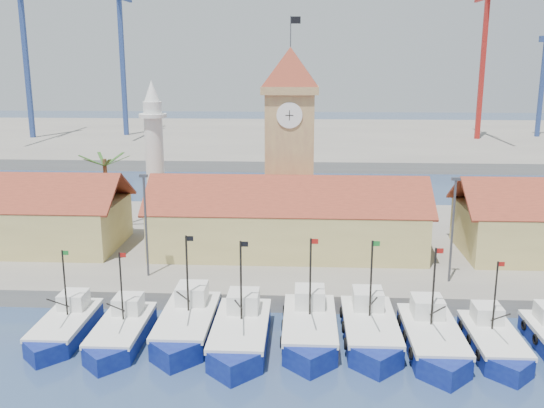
# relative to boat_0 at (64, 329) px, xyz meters

# --- Properties ---
(ground) EXTENTS (400.00, 400.00, 0.00)m
(ground) POSITION_rel_boat_0_xyz_m (15.95, -2.69, -0.71)
(ground) COLOR navy
(ground) RESTS_ON ground
(quay) EXTENTS (140.00, 32.00, 1.50)m
(quay) POSITION_rel_boat_0_xyz_m (15.95, 21.31, 0.04)
(quay) COLOR gray
(quay) RESTS_ON ground
(terminal) EXTENTS (240.00, 80.00, 2.00)m
(terminal) POSITION_rel_boat_0_xyz_m (15.95, 107.31, 0.29)
(terminal) COLOR gray
(terminal) RESTS_ON ground
(boat_0) EXTENTS (3.30, 9.04, 6.84)m
(boat_0) POSITION_rel_boat_0_xyz_m (0.00, 0.00, 0.00)
(boat_0) COLOR navy
(boat_0) RESTS_ON ground
(boat_1) EXTENTS (3.37, 9.23, 6.98)m
(boat_1) POSITION_rel_boat_0_xyz_m (4.43, -0.70, 0.01)
(boat_1) COLOR navy
(boat_1) RESTS_ON ground
(boat_2) EXTENTS (3.83, 10.49, 7.94)m
(boat_2) POSITION_rel_boat_0_xyz_m (8.97, 0.59, 0.11)
(boat_2) COLOR navy
(boat_2) RESTS_ON ground
(boat_3) EXTENTS (3.86, 10.58, 8.01)m
(boat_3) POSITION_rel_boat_0_xyz_m (13.08, -0.75, 0.12)
(boat_3) COLOR navy
(boat_3) RESTS_ON ground
(boat_4) EXTENTS (3.83, 10.48, 7.93)m
(boat_4) POSITION_rel_boat_0_xyz_m (18.02, 0.39, 0.11)
(boat_4) COLOR navy
(boat_4) RESTS_ON ground
(boat_5) EXTENTS (3.78, 10.35, 7.83)m
(boat_5) POSITION_rel_boat_0_xyz_m (22.41, 0.40, 0.10)
(boat_5) COLOR navy
(boat_5) RESTS_ON ground
(boat_6) EXTENTS (3.73, 10.23, 7.74)m
(boat_6) POSITION_rel_boat_0_xyz_m (26.62, -0.78, 0.09)
(boat_6) COLOR navy
(boat_6) RESTS_ON ground
(boat_7) EXTENTS (3.29, 9.03, 6.83)m
(boat_7) POSITION_rel_boat_0_xyz_m (30.85, -0.82, -0.00)
(boat_7) COLOR navy
(boat_7) RESTS_ON ground
(hall_center) EXTENTS (27.04, 10.13, 7.61)m
(hall_center) POSITION_rel_boat_0_xyz_m (15.95, 17.31, 3.28)
(hall_center) COLOR #CFBD71
(hall_center) RESTS_ON quay
(clock_tower) EXTENTS (5.80, 5.80, 22.70)m
(clock_tower) POSITION_rel_boat_0_xyz_m (15.95, 23.30, 11.25)
(clock_tower) COLOR tan
(clock_tower) RESTS_ON quay
(minaret) EXTENTS (3.00, 3.00, 16.30)m
(minaret) POSITION_rel_boat_0_xyz_m (0.95, 25.31, 9.02)
(minaret) COLOR silver
(minaret) RESTS_ON quay
(palm_tree) EXTENTS (5.60, 5.03, 8.39)m
(palm_tree) POSITION_rel_boat_0_xyz_m (-4.05, 23.31, 5.54)
(palm_tree) COLOR brown
(palm_tree) RESTS_ON quay
(lamp_posts) EXTENTS (80.70, 0.25, 9.03)m
(lamp_posts) POSITION_rel_boat_0_xyz_m (16.45, 9.31, 5.77)
(lamp_posts) COLOR #3F3F44
(lamp_posts) RESTS_ON quay
(crane_blue_far) EXTENTS (1.00, 36.74, 41.38)m
(crane_blue_far) POSITION_rel_boat_0_xyz_m (-46.58, 97.25, 24.58)
(crane_blue_far) COLOR navy
(crane_blue_far) RESTS_ON terminal
(crane_blue_near) EXTENTS (1.00, 32.32, 39.90)m
(crane_blue_near) POSITION_rel_boat_0_xyz_m (-25.91, 103.89, 23.41)
(crane_blue_near) COLOR navy
(crane_blue_near) RESTS_ON terminal
(crane_red_right) EXTENTS (1.00, 33.39, 39.26)m
(crane_red_right) POSITION_rel_boat_0_xyz_m (57.50, 100.71, 23.14)
(crane_red_right) COLOR #AC1F1A
(crane_red_right) RESTS_ON terminal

